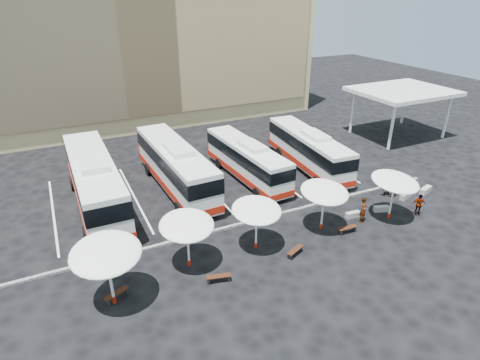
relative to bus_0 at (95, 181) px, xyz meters
name	(u,v)px	position (x,y,z in m)	size (l,w,h in m)	color
ground	(246,228)	(8.78, -7.58, -2.20)	(120.00, 120.00, 0.00)	black
sandstone_building	(128,10)	(8.78, 24.28, 10.42)	(42.00, 18.25, 29.60)	tan
service_canopy	(403,92)	(32.78, 2.42, 2.67)	(10.00, 8.00, 5.20)	white
curb_divider	(243,223)	(8.78, -7.08, -2.13)	(34.00, 0.25, 0.15)	black
bay_lines	(204,182)	(8.78, 0.42, -2.20)	(24.15, 12.00, 0.01)	white
bus_0	(95,181)	(0.00, 0.00, 0.00)	(3.24, 13.59, 4.31)	white
bus_1	(175,165)	(6.35, 0.43, -0.12)	(3.34, 12.95, 4.08)	white
bus_2	(247,159)	(12.46, -0.38, -0.41)	(3.03, 11.15, 3.50)	white
bus_3	(308,149)	(18.52, -0.81, -0.32)	(3.38, 11.75, 3.68)	white
sunshade_0	(106,254)	(-0.81, -11.08, 0.97)	(3.79, 3.83, 3.73)	white
sunshade_1	(187,225)	(3.85, -9.81, 0.63)	(3.28, 3.32, 3.34)	white
sunshade_2	(257,210)	(8.33, -9.94, 0.56)	(3.13, 3.17, 3.25)	white
sunshade_3	(325,192)	(13.45, -9.93, 0.66)	(3.22, 3.26, 3.37)	white
sunshade_4	(395,182)	(18.72, -10.94, 0.74)	(4.27, 4.30, 3.47)	white
wood_bench_0	(117,294)	(-0.62, -10.88, -1.87)	(1.43, 0.91, 0.43)	black
wood_bench_1	(219,277)	(4.84, -11.98, -1.87)	(1.45, 0.71, 0.43)	black
wood_bench_2	(295,251)	(10.14, -11.74, -1.88)	(1.40, 0.87, 0.42)	black
wood_bench_3	(347,229)	(14.73, -11.15, -1.87)	(1.45, 0.45, 0.44)	black
conc_bench_0	(353,215)	(16.46, -9.68, -2.00)	(1.10, 0.37, 0.41)	gray
conc_bench_1	(381,209)	(18.94, -9.95, -1.99)	(1.12, 0.37, 0.42)	gray
conc_bench_2	(406,196)	(22.16, -9.23, -1.98)	(1.20, 0.40, 0.45)	gray
conc_bench_3	(426,190)	(24.33, -9.26, -1.95)	(1.32, 0.44, 0.49)	gray
passenger_0	(364,210)	(16.67, -10.46, -1.24)	(0.70, 0.46, 1.92)	black
passenger_1	(386,184)	(21.10, -8.03, -1.27)	(0.91, 0.71, 1.87)	black
passenger_2	(419,205)	(20.98, -11.46, -1.37)	(0.98, 0.41, 1.66)	black
passenger_3	(393,188)	(21.40, -8.56, -1.40)	(1.04, 0.60, 1.61)	black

